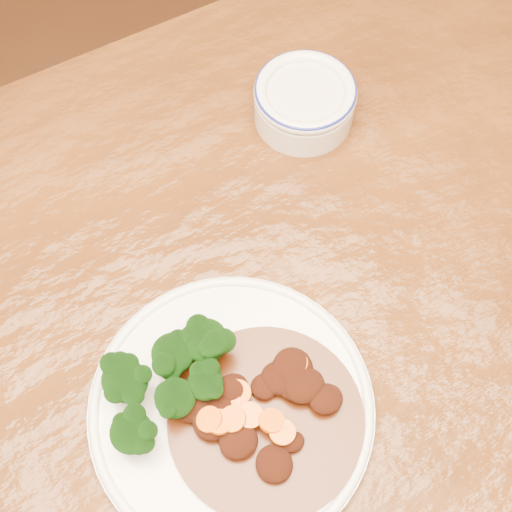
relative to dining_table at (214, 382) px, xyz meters
name	(u,v)px	position (x,y,z in m)	size (l,w,h in m)	color
ground	(232,481)	(0.00, 0.00, -0.67)	(4.00, 4.00, 0.00)	#4C2213
dining_table	(214,382)	(0.00, 0.00, 0.00)	(1.53, 0.95, 0.75)	#5C3010
dinner_plate	(231,408)	(0.00, -0.06, 0.09)	(0.29, 0.29, 0.02)	white
broccoli_florets	(163,378)	(-0.05, -0.01, 0.12)	(0.14, 0.10, 0.05)	#64964D
mince_stew	(260,409)	(0.02, -0.07, 0.10)	(0.19, 0.19, 0.03)	#3F1C06
dip_bowl	(305,101)	(0.24, 0.23, 0.11)	(0.12, 0.12, 0.06)	silver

